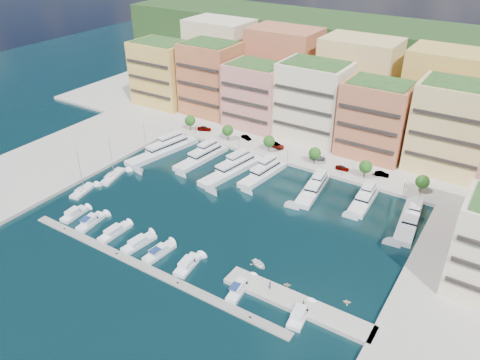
{
  "coord_description": "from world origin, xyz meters",
  "views": [
    {
      "loc": [
        57.55,
        -85.98,
        68.33
      ],
      "look_at": [
        -1.17,
        5.61,
        6.0
      ],
      "focal_mm": 35.0,
      "sensor_mm": 36.0,
      "label": 1
    }
  ],
  "objects_px": {
    "yacht_1": "(203,156)",
    "yacht_2": "(234,168)",
    "tree_1": "(228,130)",
    "car_3": "(317,157)",
    "tree_2": "(269,141)",
    "yacht_0": "(165,149)",
    "lamppost_4": "(405,184)",
    "tender_1": "(287,285)",
    "tree_3": "(315,153)",
    "person_1": "(303,304)",
    "sailboat_0": "(83,191)",
    "lamppost_0": "(195,127)",
    "yacht_6": "(410,218)",
    "cruiser_2": "(114,232)",
    "cruiser_1": "(91,222)",
    "car_1": "(246,137)",
    "car_4": "(342,168)",
    "yacht_4": "(313,188)",
    "yacht_5": "(364,199)",
    "cruiser_4": "(159,252)",
    "tree_5": "(423,182)",
    "sailboat_2": "(146,159)",
    "cruiser_0": "(74,214)",
    "lamppost_1": "(239,139)",
    "cruiser_5": "(188,265)",
    "cruiser_3": "(139,243)",
    "person_0": "(270,285)",
    "car_0": "(204,128)",
    "cruiser_7": "(239,288)",
    "yacht_3": "(264,172)",
    "tree_4": "(366,167)",
    "tender_3": "(347,302)",
    "lamppost_2": "(288,153)",
    "lamppost_3": "(343,167)",
    "sailboat_1": "(113,177)",
    "cruiser_9": "(299,315)",
    "tender_0": "(259,264)",
    "car_2": "(276,145)"
  },
  "relations": [
    {
      "from": "yacht_1",
      "to": "yacht_2",
      "type": "height_order",
      "value": "same"
    },
    {
      "from": "tree_1",
      "to": "car_3",
      "type": "xyz_separation_m",
      "value": [
        31.54,
        3.46,
        -3.02
      ]
    },
    {
      "from": "tree_2",
      "to": "yacht_0",
      "type": "height_order",
      "value": "tree_2"
    },
    {
      "from": "lamppost_4",
      "to": "tender_1",
      "type": "bearing_deg",
      "value": -101.6
    },
    {
      "from": "tree_2",
      "to": "tender_1",
      "type": "distance_m",
      "value": 61.9
    },
    {
      "from": "tree_3",
      "to": "person_1",
      "type": "bearing_deg",
      "value": -67.17
    },
    {
      "from": "sailboat_0",
      "to": "lamppost_0",
      "type": "bearing_deg",
      "value": 84.62
    },
    {
      "from": "yacht_6",
      "to": "sailboat_0",
      "type": "height_order",
      "value": "sailboat_0"
    },
    {
      "from": "cruiser_2",
      "to": "tree_3",
      "type": "bearing_deg",
      "value": 65.69
    },
    {
      "from": "cruiser_1",
      "to": "car_1",
      "type": "relative_size",
      "value": 2.14
    },
    {
      "from": "sailboat_0",
      "to": "car_4",
      "type": "relative_size",
      "value": 3.19
    },
    {
      "from": "yacht_4",
      "to": "car_1",
      "type": "height_order",
      "value": "yacht_4"
    },
    {
      "from": "yacht_5",
      "to": "cruiser_4",
      "type": "xyz_separation_m",
      "value": [
        -31.99,
        -46.67,
        -0.64
      ]
    },
    {
      "from": "tree_5",
      "to": "sailboat_2",
      "type": "distance_m",
      "value": 82.68
    },
    {
      "from": "cruiser_0",
      "to": "cruiser_2",
      "type": "distance_m",
      "value": 14.6
    },
    {
      "from": "lamppost_1",
      "to": "yacht_0",
      "type": "distance_m",
      "value": 24.42
    },
    {
      "from": "yacht_5",
      "to": "sailboat_2",
      "type": "relative_size",
      "value": 1.16
    },
    {
      "from": "lamppost_4",
      "to": "car_4",
      "type": "relative_size",
      "value": 1.02
    },
    {
      "from": "lamppost_0",
      "to": "cruiser_5",
      "type": "height_order",
      "value": "lamppost_0"
    },
    {
      "from": "tree_2",
      "to": "cruiser_3",
      "type": "relative_size",
      "value": 0.62
    },
    {
      "from": "tree_1",
      "to": "lamppost_1",
      "type": "bearing_deg",
      "value": -20.97
    },
    {
      "from": "lamppost_0",
      "to": "person_0",
      "type": "distance_m",
      "value": 79.79
    },
    {
      "from": "car_0",
      "to": "car_4",
      "type": "height_order",
      "value": "car_0"
    },
    {
      "from": "yacht_6",
      "to": "cruiser_2",
      "type": "distance_m",
      "value": 73.91
    },
    {
      "from": "car_4",
      "to": "cruiser_7",
      "type": "bearing_deg",
      "value": 175.11
    },
    {
      "from": "yacht_3",
      "to": "car_3",
      "type": "height_order",
      "value": "yacht_3"
    },
    {
      "from": "yacht_6",
      "to": "cruiser_4",
      "type": "bearing_deg",
      "value": -135.5
    },
    {
      "from": "tree_4",
      "to": "sailboat_0",
      "type": "relative_size",
      "value": 0.43
    },
    {
      "from": "yacht_4",
      "to": "tender_3",
      "type": "height_order",
      "value": "yacht_4"
    },
    {
      "from": "tree_3",
      "to": "cruiser_7",
      "type": "xyz_separation_m",
      "value": [
        10.06,
        -58.11,
        -4.17
      ]
    },
    {
      "from": "lamppost_2",
      "to": "yacht_5",
      "type": "xyz_separation_m",
      "value": [
        28.11,
        -9.14,
        -2.62
      ]
    },
    {
      "from": "lamppost_1",
      "to": "tender_3",
      "type": "bearing_deg",
      "value": -40.01
    },
    {
      "from": "tree_2",
      "to": "sailboat_2",
      "type": "height_order",
      "value": "sailboat_2"
    },
    {
      "from": "yacht_3",
      "to": "tender_3",
      "type": "bearing_deg",
      "value": -41.97
    },
    {
      "from": "cruiser_5",
      "to": "yacht_3",
      "type": "bearing_deg",
      "value": 98.31
    },
    {
      "from": "yacht_5",
      "to": "cruiser_7",
      "type": "distance_m",
      "value": 47.74
    },
    {
      "from": "yacht_0",
      "to": "yacht_4",
      "type": "bearing_deg",
      "value": 3.92
    },
    {
      "from": "lamppost_3",
      "to": "yacht_6",
      "type": "height_order",
      "value": "yacht_6"
    },
    {
      "from": "lamppost_2",
      "to": "yacht_4",
      "type": "relative_size",
      "value": 0.22
    },
    {
      "from": "tree_2",
      "to": "lamppost_0",
      "type": "relative_size",
      "value": 1.35
    },
    {
      "from": "tree_2",
      "to": "tree_4",
      "type": "distance_m",
      "value": 32.0
    },
    {
      "from": "cruiser_5",
      "to": "sailboat_1",
      "type": "bearing_deg",
      "value": 155.68
    },
    {
      "from": "tree_2",
      "to": "yacht_2",
      "type": "relative_size",
      "value": 0.23
    },
    {
      "from": "cruiser_1",
      "to": "person_1",
      "type": "relative_size",
      "value": 5.15
    },
    {
      "from": "lamppost_1",
      "to": "lamppost_2",
      "type": "xyz_separation_m",
      "value": [
        18.0,
        0.0,
        0.0
      ]
    },
    {
      "from": "yacht_4",
      "to": "tender_1",
      "type": "bearing_deg",
      "value": -72.79
    },
    {
      "from": "cruiser_7",
      "to": "car_3",
      "type": "relative_size",
      "value": 1.77
    },
    {
      "from": "cruiser_4",
      "to": "cruiser_9",
      "type": "xyz_separation_m",
      "value": [
        35.75,
        0.03,
        -0.02
      ]
    },
    {
      "from": "cruiser_7",
      "to": "tender_0",
      "type": "distance_m",
      "value": 8.93
    },
    {
      "from": "cruiser_1",
      "to": "car_2",
      "type": "bearing_deg",
      "value": 73.07
    }
  ]
}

